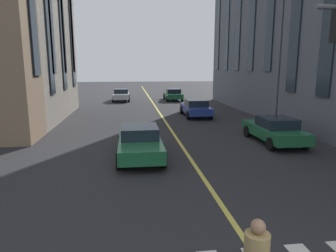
{
  "coord_description": "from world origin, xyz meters",
  "views": [
    {
      "loc": [
        -2.08,
        2.57,
        3.93
      ],
      "look_at": [
        11.42,
        0.84,
        1.26
      ],
      "focal_mm": 32.49,
      "sensor_mm": 36.0,
      "label": 1
    }
  ],
  "objects": [
    {
      "name": "car_blue_oncoming",
      "position": [
        21.51,
        -2.68,
        0.7
      ],
      "size": [
        4.4,
        1.95,
        1.37
      ],
      "color": "navy",
      "rests_on": "ground_plane"
    },
    {
      "name": "car_green_parked_b",
      "position": [
        12.54,
        -4.9,
        0.7
      ],
      "size": [
        4.4,
        1.95,
        1.37
      ],
      "color": "#1E6038",
      "rests_on": "ground_plane"
    },
    {
      "name": "lane_centre_line",
      "position": [
        20.0,
        0.0,
        0.0
      ],
      "size": [
        80.0,
        0.16,
        0.01
      ],
      "color": "#D8C64C",
      "rests_on": "ground_plane"
    },
    {
      "name": "car_silver_near",
      "position": [
        33.78,
        3.49,
        0.7
      ],
      "size": [
        4.4,
        1.95,
        1.37
      ],
      "color": "#B7BABF",
      "rests_on": "ground_plane"
    },
    {
      "name": "car_green_mid",
      "position": [
        33.54,
        -2.58,
        0.7
      ],
      "size": [
        4.4,
        1.95,
        1.37
      ],
      "color": "#1E6038",
      "rests_on": "ground_plane"
    },
    {
      "name": "car_green_far",
      "position": [
        10.82,
        2.16,
        0.7
      ],
      "size": [
        4.4,
        1.95,
        1.37
      ],
      "color": "#1E6038",
      "rests_on": "ground_plane"
    }
  ]
}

